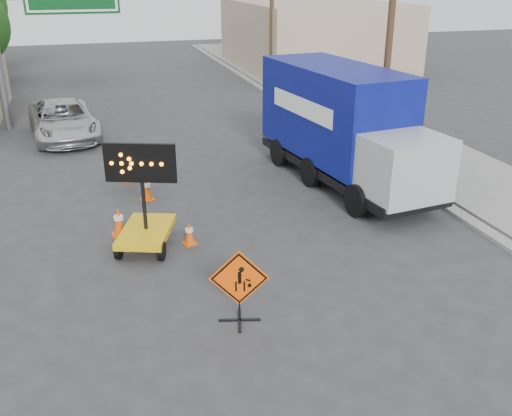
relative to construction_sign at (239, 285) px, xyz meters
name	(u,v)px	position (x,y,z in m)	size (l,w,h in m)	color
ground	(262,322)	(0.43, -0.18, -0.86)	(100.00, 100.00, 0.00)	#2D2D30
curb_right	(314,122)	(7.63, 14.82, -0.80)	(0.40, 60.00, 0.12)	gray
sidewalk_right	(358,118)	(9.93, 14.82, -0.79)	(4.00, 60.00, 0.15)	gray
building_right_far	(312,35)	(13.43, 29.82, 1.44)	(10.00, 14.00, 4.60)	tan
highway_gantry	(41,11)	(-4.00, 17.77, 4.21)	(6.18, 0.38, 6.90)	slate
utility_pole_near	(390,29)	(8.43, 9.82, 3.82)	(1.80, 0.26, 9.00)	#49311F
utility_pole_far	(272,7)	(8.43, 23.82, 3.82)	(1.80, 0.26, 9.00)	#49311F
construction_sign	(239,285)	(0.00, 0.00, 0.00)	(1.20, 0.86, 1.63)	black
arrow_board	(146,225)	(-1.43, 3.98, -0.22)	(1.80, 2.28, 2.83)	gold
pickup_truck	(63,120)	(-3.60, 15.54, -0.08)	(2.57, 5.58, 1.55)	silver
box_truck	(343,132)	(5.50, 7.11, 0.87)	(3.37, 8.28, 3.81)	black
cone_a	(189,233)	(-0.33, 3.84, -0.54)	(0.39, 0.39, 0.63)	#FB5105
cone_b	(119,221)	(-2.07, 4.92, -0.46)	(0.42, 0.42, 0.81)	#FB5105
cone_c	(146,188)	(-1.05, 7.31, -0.47)	(0.49, 0.49, 0.79)	#FB5105
cone_d	(136,169)	(-1.17, 9.55, -0.54)	(0.35, 0.35, 0.63)	#FB5105
cone_e	(127,173)	(-1.48, 9.17, -0.53)	(0.39, 0.39, 0.65)	#FB5105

